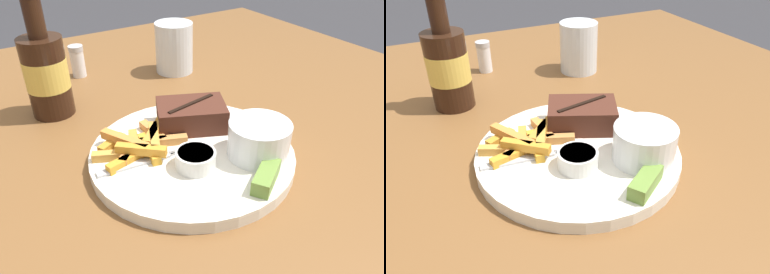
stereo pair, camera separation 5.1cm
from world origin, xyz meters
TOP-DOWN VIEW (x-y plane):
  - dining_table at (0.00, 0.00)m, footprint 1.24×1.29m
  - dinner_plate at (0.00, 0.00)m, footprint 0.29×0.29m
  - steak_portion at (0.03, 0.05)m, footprint 0.12×0.11m
  - fries_pile at (-0.06, 0.04)m, footprint 0.14×0.10m
  - coleslaw_cup at (0.07, -0.06)m, footprint 0.08×0.08m
  - dipping_sauce_cup at (-0.02, -0.04)m, footprint 0.05×0.05m
  - pickle_spear at (0.04, -0.11)m, footprint 0.06×0.05m
  - fork_utensil at (-0.07, 0.01)m, footprint 0.13×0.03m
  - beer_bottle at (-0.13, 0.24)m, footprint 0.07×0.07m
  - drinking_glass at (0.14, 0.29)m, footprint 0.08×0.08m
  - salt_shaker at (-0.04, 0.38)m, footprint 0.03×0.03m

SIDE VIEW (x-z plane):
  - dining_table at x=0.00m, z-range 0.30..1.04m
  - dinner_plate at x=0.00m, z-range 0.74..0.76m
  - fork_utensil at x=-0.07m, z-range 0.76..0.77m
  - pickle_spear at x=0.04m, z-range 0.76..0.78m
  - fries_pile at x=-0.06m, z-range 0.76..0.78m
  - dipping_sauce_cup at x=-0.02m, z-range 0.76..0.79m
  - salt_shaker at x=-0.04m, z-range 0.74..0.81m
  - steak_portion at x=0.03m, z-range 0.76..0.80m
  - coleslaw_cup at x=0.07m, z-range 0.76..0.81m
  - drinking_glass at x=0.14m, z-range 0.74..0.85m
  - beer_bottle at x=-0.13m, z-range 0.71..0.93m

